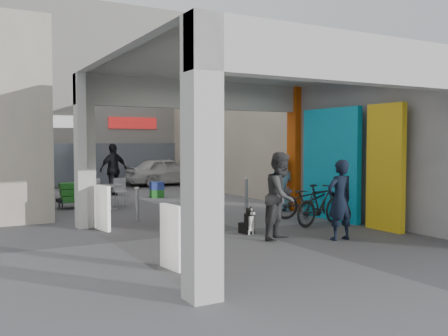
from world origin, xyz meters
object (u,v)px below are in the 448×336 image
bicycle_rear (321,205)px  man_crates (114,169)px  bicycle_front (310,199)px  white_van (166,171)px  man_back_turned (281,196)px  cafe_set (104,198)px  produce_stand (77,198)px  man_elderly (281,183)px  man_with_dog (340,200)px  border_collie (248,223)px

bicycle_rear → man_crates: bearing=4.9°
bicycle_front → white_van: size_ratio=0.52×
man_back_turned → bicycle_rear: size_ratio=1.08×
cafe_set → man_back_turned: (1.84, -6.37, 0.57)m
cafe_set → produce_stand: (-0.68, 0.50, -0.01)m
cafe_set → man_elderly: 5.22m
man_with_dog → bicycle_rear: 1.77m
border_collie → man_back_turned: size_ratio=0.34×
man_with_dog → man_crates: size_ratio=0.84×
cafe_set → white_van: 7.92m
man_elderly → bicycle_rear: (-0.65, -2.51, -0.29)m
produce_stand → man_crates: size_ratio=0.59×
border_collie → man_crates: size_ratio=0.31×
man_elderly → produce_stand: bearing=163.6°
cafe_set → border_collie: cafe_set is taller
produce_stand → man_crates: bearing=74.3°
man_crates → white_van: size_ratio=0.52×
bicycle_front → man_crates: bearing=46.7°
man_crates → cafe_set: bearing=52.4°
bicycle_front → bicycle_rear: bicycle_front is taller
cafe_set → man_crates: 3.60m
produce_stand → border_collie: produce_stand is taller
man_crates → bicycle_rear: 9.09m
produce_stand → man_back_turned: man_back_turned is taller
man_with_dog → man_elderly: bearing=-108.4°
white_van → man_with_dog: bearing=168.8°
border_collie → white_van: size_ratio=0.16×
man_back_turned → man_crates: bearing=63.8°
cafe_set → man_with_dog: 7.56m
border_collie → cafe_set: bearing=97.0°
bicycle_rear → cafe_set: bearing=23.4°
produce_stand → man_elderly: (4.96, -3.45, 0.49)m
man_with_dog → bicycle_front: man_with_dog is taller
man_with_dog → bicycle_front: bearing=-114.8°
bicycle_rear → white_van: size_ratio=0.44×
man_back_turned → bicycle_rear: bearing=-2.3°
produce_stand → man_back_turned: 7.35m
produce_stand → bicycle_rear: bicycle_rear is taller
man_back_turned → man_crates: size_ratio=0.92×
man_crates → produce_stand: bearing=38.6°
border_collie → bicycle_rear: size_ratio=0.36×
cafe_set → man_back_turned: man_back_turned is taller
produce_stand → white_van: 7.96m
cafe_set → bicycle_rear: (3.62, -5.45, 0.19)m
man_elderly → bicycle_front: (-0.25, -1.60, -0.28)m
man_with_dog → man_back_turned: 1.16m
bicycle_rear → man_back_turned: bearing=107.1°
white_van → bicycle_front: bearing=173.3°
produce_stand → man_with_dog: bearing=-45.9°
cafe_set → white_van: (4.62, 6.43, 0.32)m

